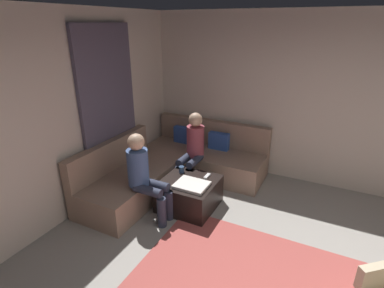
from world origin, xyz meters
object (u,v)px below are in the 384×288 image
Objects in this scene: game_remote at (207,176)px; person_on_couch_back at (193,147)px; sectional_couch at (174,166)px; person_on_couch_side at (144,174)px; ottoman at (189,194)px; coffee_mug at (182,169)px.

person_on_couch_back reaches higher than game_remote.
person_on_couch_side is at bearing -81.88° from sectional_couch.
person_on_couch_back is (0.31, 0.06, 0.38)m from sectional_couch.
ottoman is 0.38m from coffee_mug.
ottoman is 8.00× the size of coffee_mug.
game_remote is (0.74, -0.34, 0.15)m from sectional_couch.
coffee_mug reaches higher than ottoman.
sectional_couch is at bearing 10.04° from person_on_couch_back.
sectional_couch is 1.11m from person_on_couch_side.
sectional_couch is 26.84× the size of coffee_mug.
game_remote is at bearing 50.71° from ottoman.
sectional_couch reaches higher than game_remote.
person_on_couch_back is at bearing 137.64° from game_remote.
coffee_mug is 0.63× the size of game_remote.
sectional_couch is at bearing 135.19° from ottoman.
game_remote is 0.12× the size of person_on_couch_back.
ottoman is 0.63× the size of person_on_couch_side.
ottoman is at bearing 112.16° from person_on_couch_back.
person_on_couch_back is at bearing 93.83° from coffee_mug.
game_remote is at bearing 5.71° from coffee_mug.
person_on_couch_back is 1.00× the size of person_on_couch_side.
ottoman is 0.36m from game_remote.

